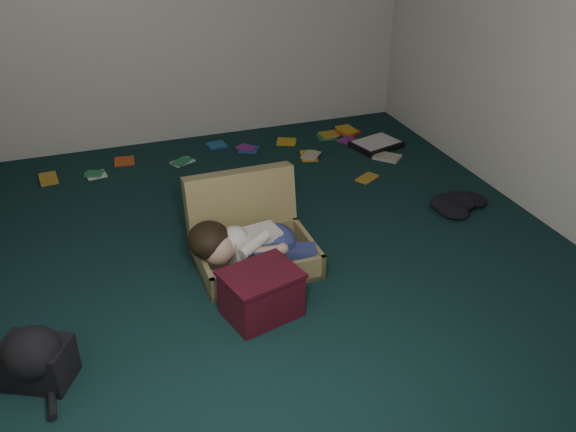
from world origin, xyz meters
TOP-DOWN VIEW (x-y plane):
  - floor at (0.00, 0.00)m, footprint 4.50×4.50m
  - wall_back at (0.00, 2.25)m, footprint 4.50×0.00m
  - wall_front at (0.00, -2.25)m, footprint 4.50×0.00m
  - wall_right at (2.00, 0.00)m, footprint 0.00×4.50m
  - suitcase at (-0.23, -0.02)m, footprint 0.77×0.75m
  - person at (-0.28, -0.21)m, footprint 0.83×0.40m
  - maroon_bin at (-0.34, -0.64)m, footprint 0.51×0.44m
  - backpack at (-1.60, -0.77)m, footprint 0.54×0.51m
  - clothing_pile at (1.54, 0.05)m, footprint 0.49×0.45m
  - paper_tray at (1.46, 1.40)m, footprint 0.51×0.43m
  - book_scatter at (0.31, 1.61)m, footprint 3.13×1.36m

SIDE VIEW (x-z plane):
  - floor at x=0.00m, z-range 0.00..0.00m
  - book_scatter at x=0.31m, z-range 0.00..0.02m
  - paper_tray at x=1.46m, z-range 0.00..0.06m
  - clothing_pile at x=1.54m, z-range 0.00..0.13m
  - backpack at x=-1.60m, z-range 0.00..0.26m
  - maroon_bin at x=-0.34m, z-range 0.00..0.30m
  - suitcase at x=-0.23m, z-range -0.11..0.45m
  - person at x=-0.28m, z-range 0.04..0.39m
  - wall_back at x=0.00m, z-range -0.95..3.55m
  - wall_front at x=0.00m, z-range -0.95..3.55m
  - wall_right at x=2.00m, z-range -0.95..3.55m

